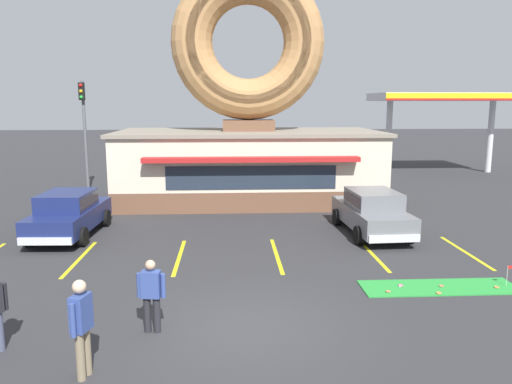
{
  "coord_description": "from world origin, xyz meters",
  "views": [
    {
      "loc": [
        -0.31,
        -9.81,
        4.65
      ],
      "look_at": [
        0.51,
        5.0,
        2.0
      ],
      "focal_mm": 35.0,
      "sensor_mm": 36.0,
      "label": 1
    }
  ],
  "objects": [
    {
      "name": "ground_plane",
      "position": [
        0.0,
        0.0,
        0.0
      ],
      "size": [
        160.0,
        160.0,
        0.0
      ],
      "primitive_type": "plane",
      "color": "#2D2D30"
    },
    {
      "name": "donut_shop_building",
      "position": [
        0.64,
        13.94,
        3.74
      ],
      "size": [
        12.3,
        6.75,
        10.96
      ],
      "color": "brown",
      "rests_on": "ground"
    },
    {
      "name": "putting_mat",
      "position": [
        5.04,
        2.02,
        0.01
      ],
      "size": [
        3.98,
        1.14,
        0.03
      ],
      "primitive_type": "cube",
      "color": "green",
      "rests_on": "ground"
    },
    {
      "name": "mini_donut_near_left",
      "position": [
        6.46,
        1.86,
        0.05
      ],
      "size": [
        0.13,
        0.13,
        0.04
      ],
      "primitive_type": "torus",
      "color": "#D17F47",
      "rests_on": "putting_mat"
    },
    {
      "name": "mini_donut_near_right",
      "position": [
        3.61,
        1.72,
        0.05
      ],
      "size": [
        0.13,
        0.13,
        0.04
      ],
      "primitive_type": "torus",
      "color": "#A5724C",
      "rests_on": "putting_mat"
    },
    {
      "name": "mini_donut_mid_left",
      "position": [
        5.09,
        2.02,
        0.05
      ],
      "size": [
        0.13,
        0.13,
        0.04
      ],
      "primitive_type": "torus",
      "color": "#A5724C",
      "rests_on": "putting_mat"
    },
    {
      "name": "mini_donut_mid_centre",
      "position": [
        4.83,
        1.55,
        0.05
      ],
      "size": [
        0.13,
        0.13,
        0.04
      ],
      "primitive_type": "torus",
      "color": "#D17F47",
      "rests_on": "putting_mat"
    },
    {
      "name": "mini_donut_mid_right",
      "position": [
        4.07,
        2.11,
        0.05
      ],
      "size": [
        0.13,
        0.13,
        0.04
      ],
      "primitive_type": "torus",
      "color": "#D8667F",
      "rests_on": "putting_mat"
    },
    {
      "name": "golf_ball",
      "position": [
        4.01,
        2.02,
        0.05
      ],
      "size": [
        0.04,
        0.04,
        0.04
      ],
      "primitive_type": "sphere",
      "color": "white",
      "rests_on": "putting_mat"
    },
    {
      "name": "putting_flag_pin",
      "position": [
        6.81,
        1.97,
        0.44
      ],
      "size": [
        0.13,
        0.01,
        0.55
      ],
      "color": "silver",
      "rests_on": "putting_mat"
    },
    {
      "name": "car_grey",
      "position": [
        4.8,
        7.37,
        0.87
      ],
      "size": [
        2.14,
        4.64,
        1.6
      ],
      "color": "slate",
      "rests_on": "ground"
    },
    {
      "name": "car_navy",
      "position": [
        -5.95,
        7.67,
        0.87
      ],
      "size": [
        2.11,
        4.62,
        1.6
      ],
      "color": "navy",
      "rests_on": "ground"
    },
    {
      "name": "pedestrian_blue_sweater_man",
      "position": [
        -2.82,
        -1.76,
        0.98
      ],
      "size": [
        0.33,
        0.58,
        1.75
      ],
      "color": "#7F7056",
      "rests_on": "ground"
    },
    {
      "name": "pedestrian_leather_jacket_man",
      "position": [
        -1.9,
        -0.09,
        0.84
      ],
      "size": [
        0.59,
        0.29,
        1.54
      ],
      "color": "#232328",
      "rests_on": "ground"
    },
    {
      "name": "trash_bin",
      "position": [
        5.83,
        10.94,
        0.5
      ],
      "size": [
        0.57,
        0.57,
        0.97
      ],
      "color": "#51565B",
      "rests_on": "ground"
    },
    {
      "name": "traffic_light_pole",
      "position": [
        -7.9,
        17.13,
        3.71
      ],
      "size": [
        0.28,
        0.47,
        5.8
      ],
      "color": "#595B60",
      "rests_on": "ground"
    },
    {
      "name": "gas_station_canopy",
      "position": [
        13.9,
        23.08,
        4.86
      ],
      "size": [
        9.0,
        4.46,
        5.3
      ],
      "color": "silver",
      "rests_on": "ground"
    },
    {
      "name": "parking_stripe_left",
      "position": [
        -4.85,
        5.0,
        0.0
      ],
      "size": [
        0.12,
        3.6,
        0.01
      ],
      "primitive_type": "cube",
      "color": "yellow",
      "rests_on": "ground"
    },
    {
      "name": "parking_stripe_mid_left",
      "position": [
        -1.85,
        5.0,
        0.0
      ],
      "size": [
        0.12,
        3.6,
        0.01
      ],
      "primitive_type": "cube",
      "color": "yellow",
      "rests_on": "ground"
    },
    {
      "name": "parking_stripe_centre",
      "position": [
        1.15,
        5.0,
        0.0
      ],
      "size": [
        0.12,
        3.6,
        0.01
      ],
      "primitive_type": "cube",
      "color": "yellow",
      "rests_on": "ground"
    },
    {
      "name": "parking_stripe_mid_right",
      "position": [
        4.15,
        5.0,
        0.0
      ],
      "size": [
        0.12,
        3.6,
        0.01
      ],
      "primitive_type": "cube",
      "color": "yellow",
      "rests_on": "ground"
    },
    {
      "name": "parking_stripe_right",
      "position": [
        7.15,
        5.0,
        0.0
      ],
      "size": [
        0.12,
        3.6,
        0.01
      ],
      "primitive_type": "cube",
      "color": "yellow",
      "rests_on": "ground"
    }
  ]
}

